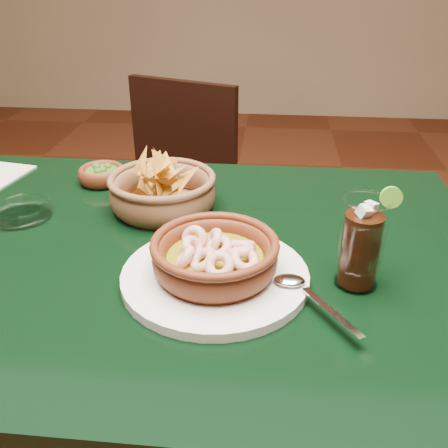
# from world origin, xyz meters

# --- Properties ---
(dining_table) EXTENTS (1.20, 0.80, 0.75)m
(dining_table) POSITION_xyz_m (0.00, 0.00, 0.65)
(dining_table) COLOR black
(dining_table) RESTS_ON ground
(dining_chair) EXTENTS (0.51, 0.51, 0.86)m
(dining_chair) POSITION_xyz_m (-0.12, 0.70, 0.47)
(dining_chair) COLOR black
(dining_chair) RESTS_ON ground
(shrimp_plate) EXTENTS (0.36, 0.29, 0.08)m
(shrimp_plate) POSITION_xyz_m (0.13, -0.10, 0.78)
(shrimp_plate) COLOR silver
(shrimp_plate) RESTS_ON dining_table
(chip_basket) EXTENTS (0.24, 0.24, 0.15)m
(chip_basket) POSITION_xyz_m (0.00, 0.14, 0.79)
(chip_basket) COLOR brown
(chip_basket) RESTS_ON dining_table
(guacamole_ramekin) EXTENTS (0.12, 0.12, 0.04)m
(guacamole_ramekin) POSITION_xyz_m (-0.16, 0.26, 0.77)
(guacamole_ramekin) COLOR #4D1F0F
(guacamole_ramekin) RESTS_ON dining_table
(cola_drink) EXTENTS (0.14, 0.14, 0.16)m
(cola_drink) POSITION_xyz_m (0.35, -0.08, 0.82)
(cola_drink) COLOR white
(cola_drink) RESTS_ON dining_table
(glass_ashtray) EXTENTS (0.13, 0.13, 0.03)m
(glass_ashtray) POSITION_xyz_m (-0.26, 0.08, 0.76)
(glass_ashtray) COLOR white
(glass_ashtray) RESTS_ON dining_table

